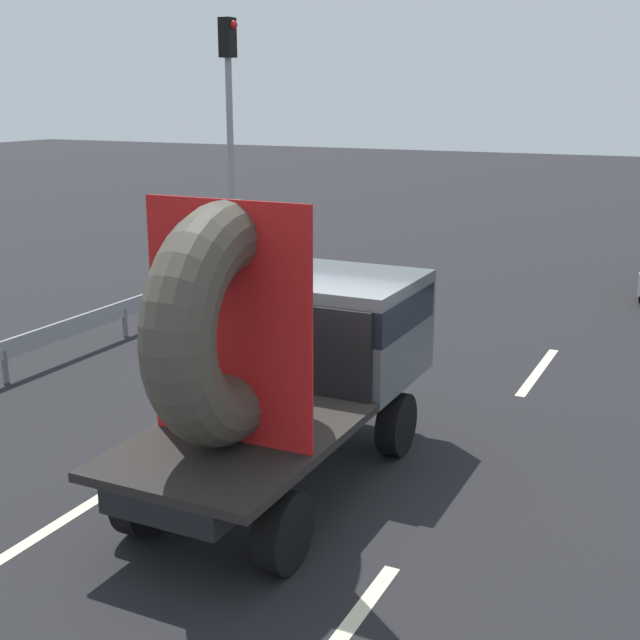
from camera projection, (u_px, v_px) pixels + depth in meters
The scene contains 8 objects.
ground_plane at pixel (309, 481), 10.39m from camera, with size 120.00×120.00×0.00m, color black.
flatbed_truck at pixel (294, 345), 10.02m from camera, with size 2.02×5.02×3.59m.
traffic_light at pixel (230, 115), 20.37m from camera, with size 0.42×0.36×6.31m.
guardrail at pixel (171, 294), 17.78m from camera, with size 0.10×12.31×0.71m.
lane_dash_left_near at pixel (78, 511), 9.62m from camera, with size 2.92×0.16×0.01m, color beige.
lane_dash_left_far at pixel (353, 339), 16.38m from camera, with size 2.68×0.16×0.01m, color beige.
lane_dash_right_near at pixel (343, 634), 7.43m from camera, with size 2.41×0.16×0.01m, color beige.
lane_dash_right_far at pixel (538, 371), 14.46m from camera, with size 2.76×0.16×0.01m, color beige.
Camera 1 is at (4.28, -8.51, 4.59)m, focal length 47.61 mm.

